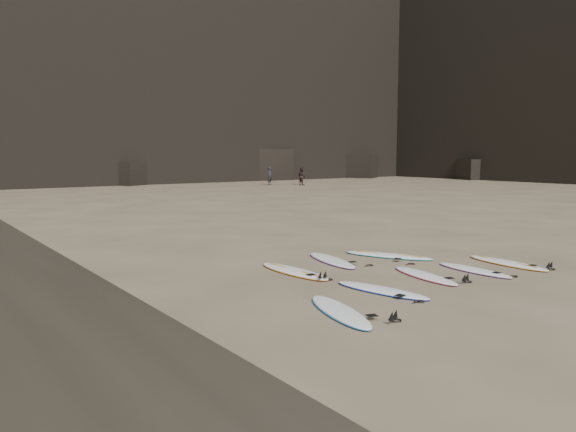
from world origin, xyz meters
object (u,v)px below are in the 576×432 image
object	(u,v)px
person_a	(270,176)
person_b	(302,176)
surfboard_2	(425,275)
surfboard_7	(388,255)
surfboard_0	(340,311)
surfboard_5	(294,271)
surfboard_3	(474,270)
surfboard_4	(507,263)
surfboard_1	(382,290)
surfboard_6	(332,260)

from	to	relation	value
person_a	person_b	xyz separation A→B (m)	(2.40, -2.03, -0.05)
surfboard_2	surfboard_7	size ratio (longest dim) A/B	0.87
surfboard_0	surfboard_5	distance (m)	3.87
surfboard_3	surfboard_5	xyz separation A→B (m)	(-4.02, 2.67, 0.01)
surfboard_0	surfboard_5	xyz separation A→B (m)	(1.49, 3.57, 0.00)
surfboard_0	surfboard_4	distance (m)	7.15
surfboard_1	surfboard_5	distance (m)	2.85
surfboard_1	surfboard_7	bearing A→B (deg)	31.79
surfboard_6	person_a	distance (m)	39.51
surfboard_0	person_b	xyz separation A→B (m)	(26.14, 35.94, 0.81)
surfboard_4	surfboard_7	bearing A→B (deg)	129.25
surfboard_7	surfboard_1	bearing A→B (deg)	-162.89
surfboard_1	surfboard_6	xyz separation A→B (m)	(1.38, 3.42, 0.00)
surfboard_4	person_b	size ratio (longest dim) A/B	1.53
person_b	surfboard_4	bearing A→B (deg)	146.44
surfboard_1	person_b	bearing A→B (deg)	44.79
surfboard_1	person_b	size ratio (longest dim) A/B	1.44
surfboard_7	surfboard_4	bearing A→B (deg)	-81.08
surfboard_0	surfboard_2	size ratio (longest dim) A/B	1.06
surfboard_0	surfboard_2	xyz separation A→B (m)	(3.90, 1.20, -0.00)
surfboard_2	surfboard_6	size ratio (longest dim) A/B	0.91
surfboard_6	surfboard_2	bearing A→B (deg)	-65.01
surfboard_2	surfboard_6	world-z (taller)	surfboard_6
surfboard_7	person_a	size ratio (longest dim) A/B	1.53
surfboard_5	surfboard_6	distance (m)	1.90
surfboard_0	surfboard_6	xyz separation A→B (m)	(3.29, 4.17, 0.00)
surfboard_2	surfboard_4	bearing A→B (deg)	6.82
surfboard_2	surfboard_7	xyz separation A→B (m)	(1.28, 2.54, 0.01)
surfboard_0	surfboard_4	xyz separation A→B (m)	(7.09, 0.94, 0.00)
surfboard_1	surfboard_2	distance (m)	2.04
surfboard_7	surfboard_2	bearing A→B (deg)	-142.08
surfboard_7	surfboard_0	bearing A→B (deg)	-169.50
surfboard_5	person_a	size ratio (longest dim) A/B	1.49
surfboard_1	surfboard_3	distance (m)	3.60
surfboard_3	person_a	size ratio (longest dim) A/B	1.30
surfboard_0	surfboard_3	world-z (taller)	surfboard_0
surfboard_3	surfboard_1	bearing A→B (deg)	-174.50
surfboard_5	surfboard_2	bearing A→B (deg)	-45.84
surfboard_1	surfboard_6	distance (m)	3.68
surfboard_3	surfboard_5	world-z (taller)	surfboard_5
surfboard_4	surfboard_5	xyz separation A→B (m)	(-5.60, 2.63, 0.00)
person_a	surfboard_1	bearing A→B (deg)	-153.56
person_b	surfboard_1	bearing A→B (deg)	140.46
surfboard_1	surfboard_6	bearing A→B (deg)	57.38
surfboard_7	person_a	world-z (taller)	person_a
surfboard_3	surfboard_6	world-z (taller)	surfboard_6
surfboard_4	person_a	size ratio (longest dim) A/B	1.45
surfboard_6	surfboard_5	bearing A→B (deg)	-148.39
person_b	surfboard_3	bearing A→B (deg)	144.52
surfboard_3	surfboard_6	xyz separation A→B (m)	(-2.22, 3.27, 0.01)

